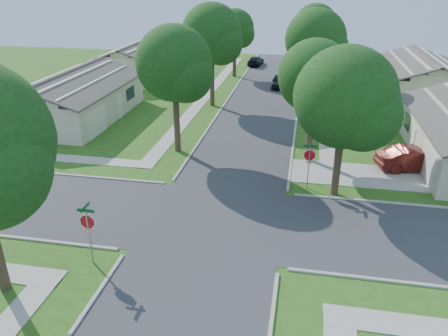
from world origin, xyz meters
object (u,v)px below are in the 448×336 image
house_ne_far (421,80)px  house_nw_near (74,101)px  tree_e_mid (316,42)px  tree_e_near (316,80)px  tree_ne_corner (346,102)px  house_nw_far (142,64)px  car_curb_east (279,81)px  stop_sign_ne (309,157)px  stop_sign_sw (88,224)px  tree_w_near (175,67)px  car_curb_west (256,61)px  tree_w_far (235,30)px  car_driveway (413,159)px  tree_e_far (316,28)px  tree_w_mid (212,37)px

house_ne_far → house_nw_near: same height
tree_e_mid → house_ne_far: size_ratio=0.68×
tree_e_near → tree_ne_corner: bearing=-71.5°
house_nw_far → car_curb_east: 17.40m
stop_sign_ne → house_ne_far: (11.29, 24.30, -0.51)m
stop_sign_sw → tree_w_near: (0.06, 13.71, 4.08)m
house_nw_near → car_curb_west: (13.04, 26.38, -0.91)m
tree_w_near → tree_w_far: (-0.01, 25.00, -0.61)m
car_driveway → stop_sign_ne: bearing=106.5°
tree_e_far → tree_w_mid: bearing=-125.9°
stop_sign_ne → tree_w_near: 11.07m
tree_e_mid → car_driveway: size_ratio=1.94×
tree_e_mid → tree_w_far: size_ratio=1.15×
tree_ne_corner → car_curb_east: 26.21m
stop_sign_ne → stop_sign_sw: bearing=-135.0°
tree_e_mid → stop_sign_sw: bearing=-110.2°
tree_w_mid → house_nw_far: bearing=135.9°
house_ne_far → tree_w_near: bearing=-135.9°
tree_e_mid → tree_w_far: (-9.41, 13.00, -0.75)m
car_curb_west → tree_e_mid: bearing=115.9°
car_driveway → tree_w_mid: bearing=38.8°
tree_e_near → stop_sign_sw: bearing=-124.6°
stop_sign_ne → tree_e_far: (0.05, 29.31, 3.95)m
house_nw_far → car_driveway: 36.04m
tree_e_near → tree_w_far: size_ratio=1.03×
house_nw_far → car_driveway: size_ratio=2.86×
house_nw_far → car_curb_west: size_ratio=3.25×
tree_ne_corner → house_ne_far: (9.63, 24.79, -4.08)m
tree_e_far → tree_w_near: 26.71m
tree_e_mid → house_nw_near: tree_e_mid is taller
tree_ne_corner → car_curb_west: tree_ne_corner is taller
house_ne_far → tree_ne_corner: bearing=-111.2°
stop_sign_sw → tree_e_mid: (9.46, 25.71, 4.22)m
tree_e_mid → tree_w_near: (-9.40, -12.00, -0.14)m
tree_e_mid → tree_w_mid: (-9.40, 0.00, 0.24)m
stop_sign_sw → stop_sign_ne: (9.40, 9.40, 0.00)m
tree_ne_corner → car_driveway: bearing=41.2°
house_nw_near → tree_w_mid: bearing=27.9°
stop_sign_ne → tree_w_near: size_ratio=0.33×
tree_e_far → car_curb_east: bearing=-127.8°
tree_w_near → house_nw_far: size_ratio=0.66×
tree_e_mid → house_ne_far: (11.23, 7.99, -4.74)m
tree_e_far → car_curb_east: tree_e_far is taller
tree_e_near → tree_e_far: (0.00, 25.00, 0.34)m
tree_e_mid → tree_w_near: tree_e_mid is taller
stop_sign_sw → house_nw_far: house_nw_far is taller
tree_w_mid → tree_ne_corner: 20.10m
house_nw_near → tree_e_mid: bearing=16.2°
stop_sign_sw → car_driveway: stop_sign_sw is taller
stop_sign_sw → tree_e_far: 40.04m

